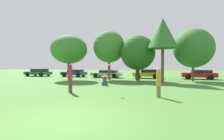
% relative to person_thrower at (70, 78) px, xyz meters
% --- Properties ---
extents(ground_plane, '(120.00, 120.00, 0.00)m').
position_rel_person_thrower_xyz_m(ground_plane, '(2.83, -5.51, -1.00)').
color(ground_plane, '#477A33').
extents(person_thrower, '(0.29, 0.29, 1.94)m').
position_rel_person_thrower_xyz_m(person_thrower, '(0.00, 0.00, 0.00)').
color(person_thrower, '#3F3F47').
rests_on(person_thrower, ground).
extents(person_catcher, '(0.28, 0.28, 1.70)m').
position_rel_person_thrower_xyz_m(person_catcher, '(5.80, -0.30, -0.11)').
color(person_catcher, '#726651').
rests_on(person_catcher, ground).
extents(frisbee, '(0.27, 0.25, 0.13)m').
position_rel_person_thrower_xyz_m(frisbee, '(2.65, 0.27, 0.87)').
color(frisbee, '#F21E72').
extents(bystander_sitting, '(0.46, 0.38, 0.96)m').
position_rel_person_thrower_xyz_m(bystander_sitting, '(1.05, 4.56, -0.62)').
color(bystander_sitting, navy).
rests_on(bystander_sitting, ground).
extents(tree_0, '(4.54, 4.54, 5.64)m').
position_rel_person_thrower_xyz_m(tree_0, '(-5.07, 9.19, 2.83)').
color(tree_0, brown).
rests_on(tree_0, ground).
extents(tree_1, '(4.07, 4.07, 6.25)m').
position_rel_person_thrower_xyz_m(tree_1, '(-0.30, 10.89, 3.20)').
color(tree_1, brown).
rests_on(tree_1, ground).
extents(tree_2, '(4.19, 4.19, 5.46)m').
position_rel_person_thrower_xyz_m(tree_2, '(3.40, 10.51, 2.34)').
color(tree_2, '#473323').
rests_on(tree_2, ground).
extents(tree_3, '(3.25, 3.25, 6.94)m').
position_rel_person_thrower_xyz_m(tree_3, '(6.25, 8.86, 4.27)').
color(tree_3, brown).
rests_on(tree_3, ground).
extents(tree_4, '(4.52, 4.52, 6.11)m').
position_rel_person_thrower_xyz_m(tree_4, '(9.75, 11.34, 2.83)').
color(tree_4, brown).
rests_on(tree_4, ground).
extents(parked_car_green, '(4.37, 2.12, 1.25)m').
position_rel_person_thrower_xyz_m(parked_car_green, '(-13.69, 14.51, -0.34)').
color(parked_car_green, '#196633').
rests_on(parked_car_green, ground).
extents(parked_car_blue, '(3.97, 2.16, 1.16)m').
position_rel_person_thrower_xyz_m(parked_car_blue, '(-7.27, 14.92, -0.37)').
color(parked_car_blue, '#1E389E').
rests_on(parked_car_blue, ground).
extents(parked_car_silver, '(4.58, 2.07, 1.12)m').
position_rel_person_thrower_xyz_m(parked_car_silver, '(-1.59, 14.27, -0.39)').
color(parked_car_silver, '#B2B2B7').
rests_on(parked_car_silver, ground).
extents(parked_car_yellow, '(3.94, 2.02, 1.26)m').
position_rel_person_thrower_xyz_m(parked_car_yellow, '(4.34, 14.61, -0.32)').
color(parked_car_yellow, gold).
rests_on(parked_car_yellow, ground).
extents(parked_car_red, '(4.34, 2.00, 1.22)m').
position_rel_person_thrower_xyz_m(parked_car_red, '(11.11, 14.77, -0.34)').
color(parked_car_red, red).
rests_on(parked_car_red, ground).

